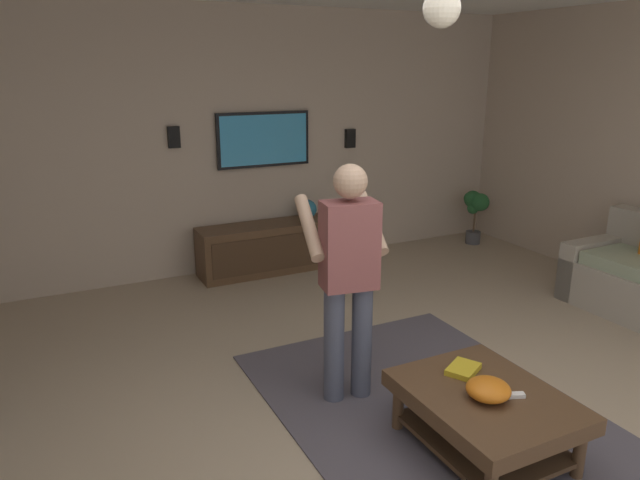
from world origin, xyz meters
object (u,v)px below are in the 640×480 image
Objects in this scene: person_standing at (348,270)px; book at (463,369)px; potted_plant_short at (476,206)px; wall_speaker_left at (350,138)px; wall_speaker_right at (174,137)px; remote_white at (512,395)px; vase_round at (307,209)px; media_console at (274,247)px; bowl at (488,389)px; tv at (264,139)px; coffee_table at (485,408)px.

person_standing is 0.95m from book.
potted_plant_short is 1.92m from wall_speaker_left.
remote_white is at bearing -166.53° from wall_speaker_right.
wall_speaker_left reaches higher than book.
media_console is at bearing 94.75° from vase_round.
book is at bearing -13.47° from bowl.
media_console is at bearing -0.00° from tv.
wall_speaker_left is (3.95, -1.13, 0.99)m from remote_white.
person_standing is 7.45× the size of wall_speaker_left.
wall_speaker_left is at bearing 103.01° from media_console.
potted_plant_short is 4.60× the size of remote_white.
media_console is 0.58m from vase_round.
remote_white is 4.23m from wall_speaker_left.
tv is 4.20× the size of bowl.
potted_plant_short is (3.43, -2.87, 0.20)m from coffee_table.
wall_speaker_left is (0.01, -1.10, -0.05)m from tv.
book is at bearing -166.13° from wall_speaker_right.
remote_white is 0.68× the size of book.
coffee_table is at bearing -23.58° from remote_white.
bowl is 1.69× the size of remote_white.
bowl is at bearing -168.19° from wall_speaker_right.
coffee_table is 0.28m from book.
person_standing is 3.40m from wall_speaker_left.
coffee_table is 3.69m from vase_round.
potted_plant_short is at bearing 81.54° from tv.
coffee_table is at bearing -145.48° from person_standing.
person_standing is (0.91, 0.42, 0.64)m from coffee_table.
bowl is at bearing 170.86° from vase_round.
media_console reaches higher than bowl.
potted_plant_short is 3.88m from wall_speaker_right.
wall_speaker_right reaches higher than bowl.
person_standing is 2.90m from vase_round.
tv is 2.93m from potted_plant_short.
bowl is at bearing 140.19° from potted_plant_short.
tv is 4.85× the size of book.
person_standing reaches higher than wall_speaker_left.
person_standing reaches higher than bowl.
wall_speaker_right reaches higher than wall_speaker_left.
potted_plant_short is at bearing 19.23° from book.
book is 1.00× the size of vase_round.
person_standing is 10.93× the size of remote_white.
tv is at bearing 59.43° from book.
coffee_table is 4.19m from wall_speaker_left.
tv is 4.85× the size of vase_round.
bowl is at bearing 1.64° from remote_white.
wall_speaker_right is at bearing 74.78° from book.
remote_white is (-1.01, -0.52, -0.52)m from person_standing.
vase_round is at bearing -8.74° from coffee_table.
wall_speaker_left reaches higher than bowl.
person_standing is 6.45× the size of bowl.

